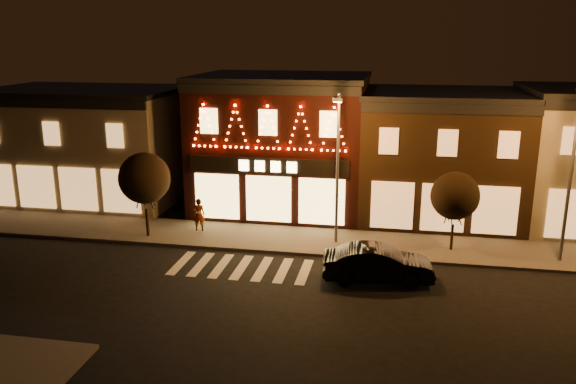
# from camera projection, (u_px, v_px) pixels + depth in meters

# --- Properties ---
(ground) EXTENTS (120.00, 120.00, 0.00)m
(ground) POSITION_uv_depth(u_px,v_px,m) (216.00, 305.00, 23.59)
(ground) COLOR black
(ground) RESTS_ON ground
(sidewalk_far) EXTENTS (44.00, 4.00, 0.15)m
(sidewalk_far) POSITION_uv_depth(u_px,v_px,m) (298.00, 240.00, 30.81)
(sidewalk_far) COLOR #47423D
(sidewalk_far) RESTS_ON ground
(building_left) EXTENTS (12.20, 8.28, 7.30)m
(building_left) POSITION_uv_depth(u_px,v_px,m) (89.00, 144.00, 38.21)
(building_left) COLOR #786F55
(building_left) RESTS_ON ground
(building_pulp) EXTENTS (10.20, 8.34, 8.30)m
(building_pulp) POSITION_uv_depth(u_px,v_px,m) (282.00, 143.00, 35.76)
(building_pulp) COLOR black
(building_pulp) RESTS_ON ground
(building_right_a) EXTENTS (9.20, 8.28, 7.50)m
(building_right_a) POSITION_uv_depth(u_px,v_px,m) (441.00, 155.00, 34.19)
(building_right_a) COLOR #352212
(building_right_a) RESTS_ON ground
(streetlamp_mid) EXTENTS (0.49, 1.76, 7.69)m
(streetlamp_mid) POSITION_uv_depth(u_px,v_px,m) (338.00, 158.00, 28.96)
(streetlamp_mid) COLOR #59595E
(streetlamp_mid) RESTS_ON sidewalk_far
(streetlamp_right) EXTENTS (0.57, 1.89, 8.21)m
(streetlamp_right) POSITION_uv_depth(u_px,v_px,m) (573.00, 163.00, 26.38)
(streetlamp_right) COLOR #59595E
(streetlamp_right) RESTS_ON sidewalk_far
(tree_left) EXTENTS (2.71, 2.71, 4.53)m
(tree_left) POSITION_uv_depth(u_px,v_px,m) (144.00, 178.00, 30.48)
(tree_left) COLOR black
(tree_left) RESTS_ON sidewalk_far
(tree_right) EXTENTS (2.39, 2.39, 3.99)m
(tree_right) POSITION_uv_depth(u_px,v_px,m) (455.00, 196.00, 28.55)
(tree_right) COLOR black
(tree_right) RESTS_ON sidewalk_far
(dark_sedan) EXTENTS (5.02, 2.24, 1.60)m
(dark_sedan) POSITION_uv_depth(u_px,v_px,m) (378.00, 264.00, 25.70)
(dark_sedan) COLOR black
(dark_sedan) RESTS_ON ground
(pedestrian) EXTENTS (0.74, 0.56, 1.83)m
(pedestrian) POSITION_uv_depth(u_px,v_px,m) (199.00, 215.00, 31.85)
(pedestrian) COLOR gray
(pedestrian) RESTS_ON sidewalk_far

